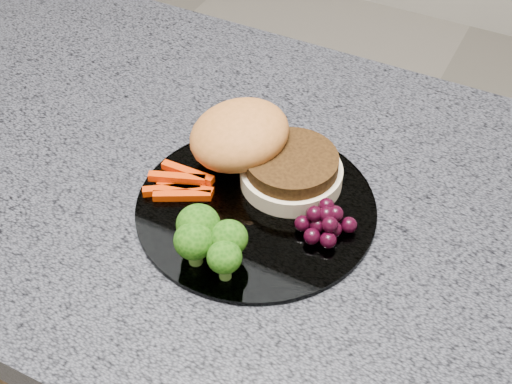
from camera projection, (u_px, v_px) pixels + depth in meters
island_cabinet at (200, 378)px, 1.15m from camera, size 1.20×0.60×0.86m
countertop at (179, 175)px, 0.84m from camera, size 1.20×0.60×0.04m
plate at (256, 207)px, 0.77m from camera, size 0.26×0.26×0.01m
burger at (257, 150)px, 0.79m from camera, size 0.20×0.14×0.06m
carrot_sticks at (181, 184)px, 0.78m from camera, size 0.08×0.06×0.02m
broccoli at (208, 238)px, 0.69m from camera, size 0.08×0.06×0.05m
grape_bunch at (325, 222)px, 0.73m from camera, size 0.06×0.05×0.03m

